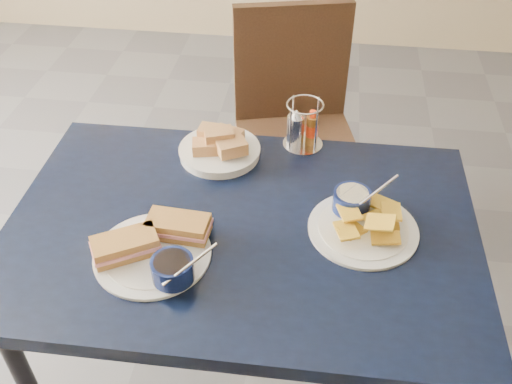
# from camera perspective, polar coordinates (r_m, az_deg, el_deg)

# --- Properties ---
(ground) EXTENTS (6.00, 6.00, 0.00)m
(ground) POSITION_cam_1_polar(r_m,az_deg,el_deg) (1.98, -0.98, -17.64)
(ground) COLOR #4E4D52
(ground) RESTS_ON ground
(dining_table) EXTENTS (1.12, 0.75, 0.75)m
(dining_table) POSITION_cam_1_polar(r_m,az_deg,el_deg) (1.40, -1.45, -5.45)
(dining_table) COLOR black
(dining_table) RESTS_ON ground
(chair_far) EXTENTS (0.51, 0.50, 0.90)m
(chair_far) POSITION_cam_1_polar(r_m,az_deg,el_deg) (2.16, 4.38, 7.75)
(chair_far) COLOR black
(chair_far) RESTS_ON ground
(sandwich_plate) EXTENTS (0.30, 0.26, 0.12)m
(sandwich_plate) POSITION_cam_1_polar(r_m,az_deg,el_deg) (1.27, -9.94, -5.52)
(sandwich_plate) COLOR white
(sandwich_plate) RESTS_ON dining_table
(plantain_plate) EXTENTS (0.26, 0.26, 0.12)m
(plantain_plate) POSITION_cam_1_polar(r_m,az_deg,el_deg) (1.35, 10.38, -2.54)
(plantain_plate) COLOR white
(plantain_plate) RESTS_ON dining_table
(bread_basket) EXTENTS (0.22, 0.22, 0.08)m
(bread_basket) POSITION_cam_1_polar(r_m,az_deg,el_deg) (1.54, -3.65, 4.51)
(bread_basket) COLOR white
(bread_basket) RESTS_ON dining_table
(condiment_caddy) EXTENTS (0.11, 0.11, 0.14)m
(condiment_caddy) POSITION_cam_1_polar(r_m,az_deg,el_deg) (1.56, 4.62, 6.41)
(condiment_caddy) COLOR silver
(condiment_caddy) RESTS_ON dining_table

